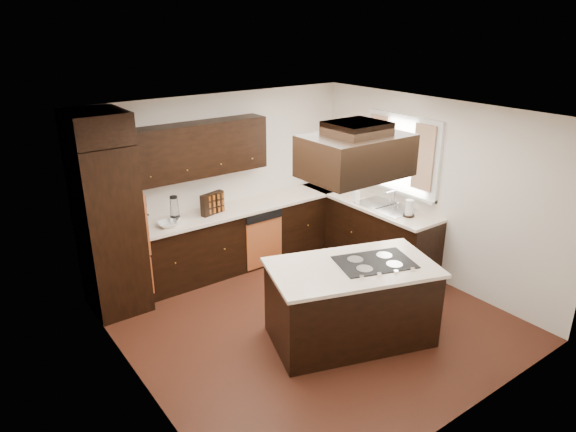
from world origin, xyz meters
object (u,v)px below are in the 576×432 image
object	(u,v)px
oven_column	(110,229)
island	(351,304)
spice_rack	(212,203)
range_hood	(356,156)

from	to	relation	value
oven_column	island	xyz separation A→B (m)	(1.90, -2.27, -0.62)
oven_column	spice_rack	world-z (taller)	oven_column
oven_column	range_hood	bearing A→B (deg)	-50.26
spice_rack	oven_column	bearing A→B (deg)	168.64
range_hood	spice_rack	xyz separation A→B (m)	(-0.44, 2.32, -1.09)
oven_column	spice_rack	bearing A→B (deg)	2.54
oven_column	island	size ratio (longest dim) A/B	1.21
island	range_hood	world-z (taller)	range_hood
oven_column	spice_rack	xyz separation A→B (m)	(1.44, 0.06, 0.01)
range_hood	spice_rack	distance (m)	2.60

